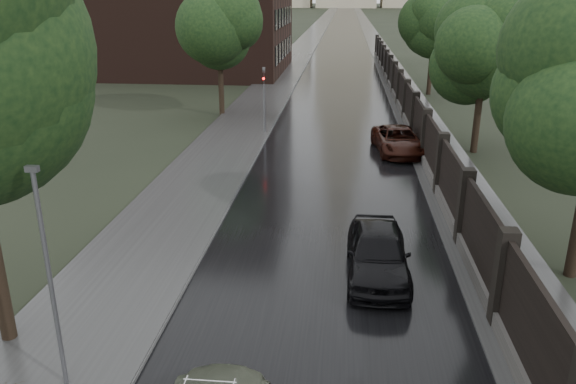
{
  "coord_description": "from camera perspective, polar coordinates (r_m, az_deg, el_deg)",
  "views": [
    {
      "loc": [
        0.42,
        -8.09,
        8.22
      ],
      "look_at": [
        -1.43,
        10.51,
        1.5
      ],
      "focal_mm": 35.0,
      "sensor_mm": 36.0,
      "label": 1
    }
  ],
  "objects": [
    {
      "name": "car_right_near",
      "position": [
        17.24,
        9.09,
        -6.06
      ],
      "size": [
        1.85,
        4.59,
        1.56
      ],
      "primitive_type": "imported",
      "rotation": [
        0.0,
        0.0,
        -0.0
      ],
      "color": "black",
      "rests_on": "ground"
    },
    {
      "name": "tree_right_b",
      "position": [
        31.08,
        19.3,
        12.67
      ],
      "size": [
        4.08,
        4.08,
        7.01
      ],
      "color": "black",
      "rests_on": "ground"
    },
    {
      "name": "verge_right",
      "position": [
        198.32,
        7.48,
        17.26
      ],
      "size": [
        3.0,
        420.0,
        0.08
      ],
      "primitive_type": "cube",
      "color": "#2D2D2D",
      "rests_on": "ground"
    },
    {
      "name": "lamp_post",
      "position": [
        12.52,
        -23.02,
        -8.26
      ],
      "size": [
        0.25,
        0.12,
        5.11
      ],
      "color": "#59595E",
      "rests_on": "ground"
    },
    {
      "name": "car_right_far",
      "position": [
        30.65,
        11.13,
        5.18
      ],
      "size": [
        2.85,
        5.19,
        1.38
      ],
      "primitive_type": "imported",
      "rotation": [
        0.0,
        0.0,
        0.12
      ],
      "color": "black",
      "rests_on": "ground"
    },
    {
      "name": "road",
      "position": [
        198.26,
        5.82,
        17.31
      ],
      "size": [
        8.0,
        420.0,
        0.02
      ],
      "primitive_type": "cube",
      "color": "black",
      "rests_on": "ground"
    },
    {
      "name": "tree_right_c",
      "position": [
        48.72,
        14.55,
        15.33
      ],
      "size": [
        4.08,
        4.08,
        7.01
      ],
      "color": "black",
      "rests_on": "ground"
    },
    {
      "name": "tree_left_far",
      "position": [
        39.12,
        -7.01,
        15.27
      ],
      "size": [
        4.25,
        4.25,
        7.39
      ],
      "color": "black",
      "rests_on": "ground"
    },
    {
      "name": "fence_right",
      "position": [
        40.96,
        11.6,
        9.24
      ],
      "size": [
        0.45,
        75.72,
        2.7
      ],
      "color": "#383533",
      "rests_on": "ground"
    },
    {
      "name": "traffic_light",
      "position": [
        33.92,
        -2.44,
        9.88
      ],
      "size": [
        0.16,
        0.32,
        4.0
      ],
      "color": "#59595E",
      "rests_on": "ground"
    },
    {
      "name": "sidewalk_left",
      "position": [
        198.36,
        4.01,
        17.38
      ],
      "size": [
        4.0,
        420.0,
        0.16
      ],
      "primitive_type": "cube",
      "color": "#2D2D2D",
      "rests_on": "ground"
    }
  ]
}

